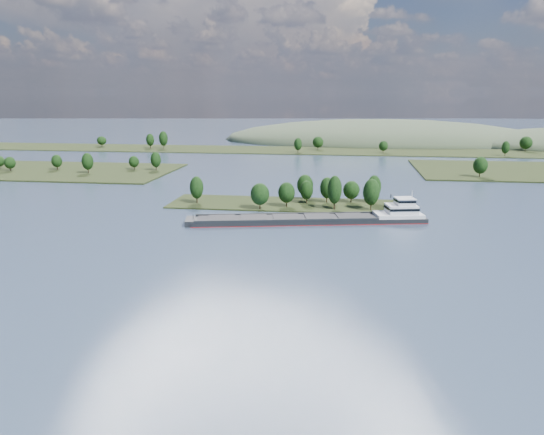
# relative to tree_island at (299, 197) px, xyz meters

# --- Properties ---
(ground) EXTENTS (1800.00, 1800.00, 0.00)m
(ground) POSITION_rel_tree_island_xyz_m (-6.40, -59.19, -3.93)
(ground) COLOR #37475F
(ground) RESTS_ON ground
(tree_island) EXTENTS (100.00, 31.59, 15.30)m
(tree_island) POSITION_rel_tree_island_xyz_m (0.00, 0.00, 0.00)
(tree_island) COLOR black
(tree_island) RESTS_ON ground
(back_shoreline) EXTENTS (900.00, 60.00, 16.25)m
(back_shoreline) POSITION_rel_tree_island_xyz_m (0.88, 220.71, -3.27)
(back_shoreline) COLOR black
(back_shoreline) RESTS_ON ground
(hill_west) EXTENTS (320.00, 160.00, 44.00)m
(hill_west) POSITION_rel_tree_island_xyz_m (53.60, 320.81, -3.93)
(hill_west) COLOR #3F4D35
(hill_west) RESTS_ON ground
(cargo_barge) EXTENTS (90.58, 29.17, 12.21)m
(cargo_barge) POSITION_rel_tree_island_xyz_m (11.92, -28.64, -2.39)
(cargo_barge) COLOR black
(cargo_barge) RESTS_ON ground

